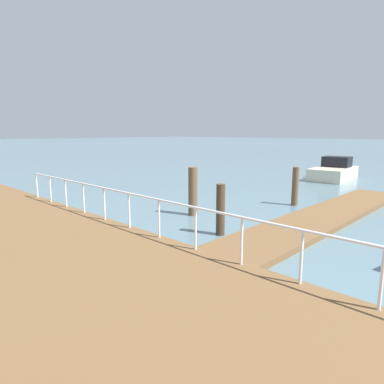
# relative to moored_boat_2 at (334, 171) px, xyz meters

# --- Properties ---
(ground_plane) EXTENTS (300.00, 300.00, 0.00)m
(ground_plane) POSITION_rel_moored_boat_2_xyz_m (-14.49, 6.40, -0.55)
(ground_plane) COLOR slate
(floating_dock) EXTENTS (13.79, 2.00, 0.18)m
(floating_dock) POSITION_rel_moored_boat_2_xyz_m (-11.09, -4.00, -0.46)
(floating_dock) COLOR brown
(floating_dock) RESTS_ON ground_plane
(boardwalk_railing) EXTENTS (0.06, 24.61, 1.08)m
(boardwalk_railing) POSITION_rel_moored_boat_2_xyz_m (-17.64, -6.30, 0.67)
(boardwalk_railing) COLOR white
(boardwalk_railing) RESTS_ON boardwalk
(dock_piling_0) EXTENTS (0.28, 0.28, 1.64)m
(dock_piling_0) POSITION_rel_moored_boat_2_xyz_m (-15.31, -2.45, 0.27)
(dock_piling_0) COLOR #473826
(dock_piling_0) RESTS_ON ground_plane
(dock_piling_1) EXTENTS (0.28, 0.28, 1.72)m
(dock_piling_1) POSITION_rel_moored_boat_2_xyz_m (-9.62, -2.06, 0.31)
(dock_piling_1) COLOR brown
(dock_piling_1) RESTS_ON ground_plane
(dock_piling_2) EXTENTS (0.36, 0.36, 1.90)m
(dock_piling_2) POSITION_rel_moored_boat_2_xyz_m (-14.06, -0.04, 0.40)
(dock_piling_2) COLOR brown
(dock_piling_2) RESTS_ON ground_plane
(moored_boat_2) EXTENTS (4.57, 2.55, 1.53)m
(moored_boat_2) POSITION_rel_moored_boat_2_xyz_m (0.00, 0.00, 0.00)
(moored_boat_2) COLOR beige
(moored_boat_2) RESTS_ON ground_plane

